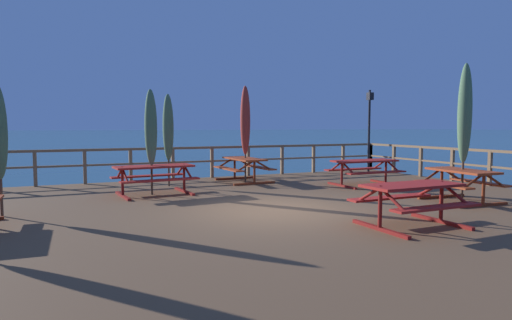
# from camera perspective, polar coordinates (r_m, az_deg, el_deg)

# --- Properties ---
(ground_plane) EXTENTS (600.00, 600.00, 0.00)m
(ground_plane) POSITION_cam_1_polar(r_m,az_deg,el_deg) (9.65, 2.37, -10.73)
(ground_plane) COLOR #2D5B6B
(wooden_deck) EXTENTS (15.43, 12.63, 0.74)m
(wooden_deck) POSITION_cam_1_polar(r_m,az_deg,el_deg) (9.56, 2.38, -8.60)
(wooden_deck) COLOR brown
(wooden_deck) RESTS_ON ground
(railing_waterside_far) EXTENTS (15.23, 0.10, 1.09)m
(railing_waterside_far) POSITION_cam_1_polar(r_m,az_deg,el_deg) (15.11, -8.21, 0.35)
(railing_waterside_far) COLOR brown
(railing_waterside_far) RESTS_ON wooden_deck
(railing_side_right) EXTENTS (0.10, 12.43, 1.09)m
(railing_side_right) POSITION_cam_1_polar(r_m,az_deg,el_deg) (14.45, 30.26, -0.40)
(railing_side_right) COLOR brown
(railing_side_right) RESTS_ON wooden_deck
(picnic_table_back_left) EXTENTS (2.01, 1.43, 0.78)m
(picnic_table_back_left) POSITION_cam_1_polar(r_m,az_deg,el_deg) (13.69, 13.90, -0.85)
(picnic_table_back_left) COLOR maroon
(picnic_table_back_left) RESTS_ON wooden_deck
(picnic_table_front_right) EXTENTS (2.10, 1.56, 0.78)m
(picnic_table_front_right) POSITION_cam_1_polar(r_m,az_deg,el_deg) (11.73, -13.07, -1.70)
(picnic_table_front_right) COLOR maroon
(picnic_table_front_right) RESTS_ON wooden_deck
(picnic_table_mid_right) EXTENTS (1.80, 1.41, 0.78)m
(picnic_table_mid_right) POSITION_cam_1_polar(r_m,az_deg,el_deg) (8.27, 19.60, -4.39)
(picnic_table_mid_right) COLOR maroon
(picnic_table_mid_right) RESTS_ON wooden_deck
(picnic_table_front_left) EXTENTS (1.53, 1.74, 0.78)m
(picnic_table_front_left) POSITION_cam_1_polar(r_m,az_deg,el_deg) (11.42, 25.13, -2.22)
(picnic_table_front_left) COLOR #993819
(picnic_table_front_left) RESTS_ON wooden_deck
(picnic_table_back_right) EXTENTS (1.47, 1.91, 0.78)m
(picnic_table_back_right) POSITION_cam_1_polar(r_m,az_deg,el_deg) (14.14, -1.56, -0.58)
(picnic_table_back_right) COLOR #993819
(picnic_table_back_right) RESTS_ON wooden_deck
(patio_umbrella_short_mid) EXTENTS (0.32, 0.32, 2.74)m
(patio_umbrella_short_mid) POSITION_cam_1_polar(r_m,az_deg,el_deg) (11.68, -13.49, 4.08)
(patio_umbrella_short_mid) COLOR #4C3828
(patio_umbrella_short_mid) RESTS_ON wooden_deck
(patio_umbrella_tall_back_left) EXTENTS (0.32, 0.32, 3.25)m
(patio_umbrella_tall_back_left) POSITION_cam_1_polar(r_m,az_deg,el_deg) (11.42, 25.46, 5.40)
(patio_umbrella_tall_back_left) COLOR #4C3828
(patio_umbrella_tall_back_left) RESTS_ON wooden_deck
(patio_umbrella_tall_back_right) EXTENTS (0.32, 0.32, 3.08)m
(patio_umbrella_tall_back_right) POSITION_cam_1_polar(r_m,az_deg,el_deg) (14.15, -1.40, 5.09)
(patio_umbrella_tall_back_right) COLOR #4C3828
(patio_umbrella_tall_back_right) RESTS_ON wooden_deck
(patio_umbrella_short_back) EXTENTS (0.32, 0.32, 2.74)m
(patio_umbrella_short_back) POSITION_cam_1_polar(r_m,az_deg,el_deg) (13.27, -11.33, 4.13)
(patio_umbrella_short_back) COLOR #4C3828
(patio_umbrella_short_back) RESTS_ON wooden_deck
(lamp_post_hooked) EXTENTS (0.48, 0.58, 3.20)m
(lamp_post_hooked) POSITION_cam_1_polar(r_m,az_deg,el_deg) (17.69, 14.50, 5.32)
(lamp_post_hooked) COLOR black
(lamp_post_hooked) RESTS_ON wooden_deck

